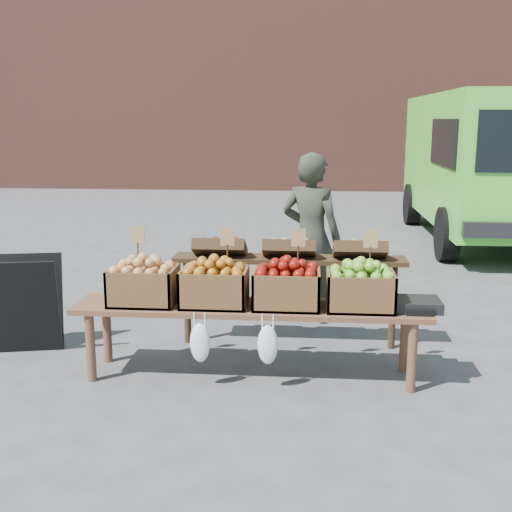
# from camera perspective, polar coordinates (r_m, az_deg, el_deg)

# --- Properties ---
(ground) EXTENTS (80.00, 80.00, 0.00)m
(ground) POSITION_cam_1_polar(r_m,az_deg,el_deg) (5.45, -6.20, -9.12)
(ground) COLOR #4A4A4D
(brick_building) EXTENTS (24.00, 4.00, 10.00)m
(brick_building) POSITION_cam_1_polar(r_m,az_deg,el_deg) (20.24, 2.11, 20.67)
(brick_building) COLOR brown
(brick_building) RESTS_ON ground
(delivery_van) EXTENTS (2.42, 5.26, 2.35)m
(delivery_van) POSITION_cam_1_polar(r_m,az_deg,el_deg) (11.12, 20.51, 7.25)
(delivery_van) COLOR #52D037
(delivery_van) RESTS_ON ground
(vendor) EXTENTS (0.71, 0.60, 1.66)m
(vendor) POSITION_cam_1_polar(r_m,az_deg,el_deg) (6.28, 4.91, 1.63)
(vendor) COLOR #2C3024
(vendor) RESTS_ON ground
(chalkboard_sign) EXTENTS (0.61, 0.42, 0.84)m
(chalkboard_sign) POSITION_cam_1_polar(r_m,az_deg,el_deg) (5.82, -19.65, -4.03)
(chalkboard_sign) COLOR black
(chalkboard_sign) RESTS_ON ground
(back_table) EXTENTS (2.10, 0.44, 1.04)m
(back_table) POSITION_cam_1_polar(r_m,az_deg,el_deg) (5.59, 2.94, -2.89)
(back_table) COLOR #342314
(back_table) RESTS_ON ground
(display_bench) EXTENTS (2.70, 0.56, 0.57)m
(display_bench) POSITION_cam_1_polar(r_m,az_deg,el_deg) (4.99, -0.49, -7.55)
(display_bench) COLOR brown
(display_bench) RESTS_ON ground
(crate_golden_apples) EXTENTS (0.50, 0.40, 0.28)m
(crate_golden_apples) POSITION_cam_1_polar(r_m,az_deg,el_deg) (5.01, -9.95, -2.59)
(crate_golden_apples) COLOR #A7983A
(crate_golden_apples) RESTS_ON display_bench
(crate_russet_pears) EXTENTS (0.50, 0.40, 0.28)m
(crate_russet_pears) POSITION_cam_1_polar(r_m,az_deg,el_deg) (4.90, -3.71, -2.76)
(crate_russet_pears) COLOR #AF6015
(crate_russet_pears) RESTS_ON display_bench
(crate_red_apples) EXTENTS (0.50, 0.40, 0.28)m
(crate_red_apples) POSITION_cam_1_polar(r_m,az_deg,el_deg) (4.85, 2.74, -2.90)
(crate_red_apples) COLOR #630006
(crate_red_apples) RESTS_ON display_bench
(crate_green_apples) EXTENTS (0.50, 0.40, 0.28)m
(crate_green_apples) POSITION_cam_1_polar(r_m,az_deg,el_deg) (4.86, 9.24, -3.01)
(crate_green_apples) COLOR olive
(crate_green_apples) RESTS_ON display_bench
(weighing_scale) EXTENTS (0.34, 0.30, 0.08)m
(weighing_scale) POSITION_cam_1_polar(r_m,az_deg,el_deg) (4.94, 14.13, -4.19)
(weighing_scale) COLOR black
(weighing_scale) RESTS_ON display_bench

